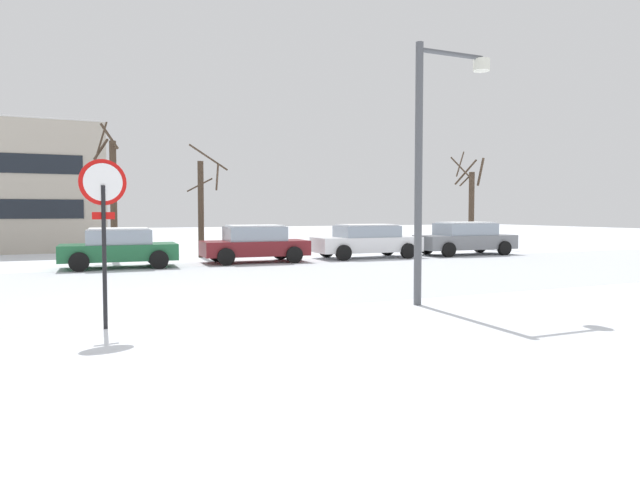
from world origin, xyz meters
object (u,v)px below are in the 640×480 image
(street_lamp, at_px, (433,145))
(parked_car_maroon, at_px, (255,243))
(parked_car_green, at_px, (119,247))
(parked_car_white, at_px, (367,241))
(parked_car_gray, at_px, (465,238))
(stop_sign, at_px, (103,210))

(street_lamp, distance_m, parked_car_maroon, 11.19)
(parked_car_green, distance_m, parked_car_maroon, 4.96)
(parked_car_white, height_order, parked_car_gray, parked_car_gray)
(street_lamp, bearing_deg, stop_sign, 179.79)
(stop_sign, relative_size, parked_car_maroon, 0.69)
(parked_car_maroon, distance_m, parked_car_gray, 9.92)
(stop_sign, xyz_separation_m, parked_car_white, (10.79, 10.94, -1.24))
(parked_car_white, bearing_deg, parked_car_maroon, -178.76)
(parked_car_maroon, distance_m, parked_car_white, 4.96)
(parked_car_green, xyz_separation_m, parked_car_white, (9.92, 0.26, 0.02))
(street_lamp, xyz_separation_m, parked_car_green, (-5.59, 10.70, -2.64))
(parked_car_green, relative_size, parked_car_white, 0.85)
(parked_car_green, xyz_separation_m, parked_car_maroon, (4.96, 0.16, 0.02))
(parked_car_green, bearing_deg, parked_car_gray, 0.16)
(parked_car_green, bearing_deg, street_lamp, -62.43)
(stop_sign, relative_size, street_lamp, 0.52)
(parked_car_maroon, relative_size, parked_car_gray, 0.88)
(street_lamp, bearing_deg, parked_car_maroon, 93.30)
(stop_sign, xyz_separation_m, parked_car_gray, (15.75, 10.72, -1.22))
(parked_car_white, bearing_deg, street_lamp, -111.58)
(stop_sign, bearing_deg, parked_car_white, 45.40)
(street_lamp, relative_size, parked_car_white, 1.18)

